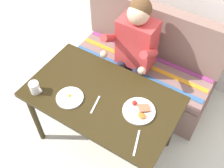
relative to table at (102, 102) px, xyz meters
name	(u,v)px	position (x,y,z in m)	size (l,w,h in m)	color
ground_plane	(104,140)	(0.00, 0.00, -0.65)	(8.00, 8.00, 0.00)	beige
table	(102,102)	(0.00, 0.00, 0.00)	(1.20, 0.70, 0.73)	black
couch	(143,70)	(0.00, 0.76, -0.32)	(1.44, 0.56, 1.00)	#7C5E54
person	(133,49)	(-0.05, 0.59, 0.09)	(0.45, 0.61, 1.21)	#C33737
plate_breakfast	(139,111)	(0.32, 0.02, 0.09)	(0.25, 0.25, 0.05)	white
plate_eggs	(70,98)	(-0.20, -0.15, 0.09)	(0.21, 0.21, 0.04)	white
coffee_mug	(35,87)	(-0.46, -0.24, 0.13)	(0.12, 0.08, 0.10)	white
fork	(95,105)	(0.01, -0.10, 0.08)	(0.01, 0.17, 0.01)	silver
knife	(137,143)	(0.43, -0.22, 0.08)	(0.01, 0.20, 0.01)	silver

